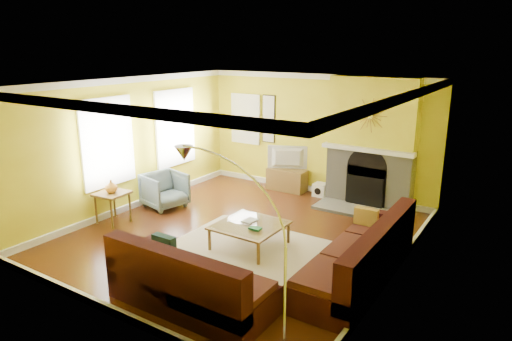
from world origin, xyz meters
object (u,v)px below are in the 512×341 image
Objects in this scene: sectional_sofa at (276,244)px; arc_lamp at (237,253)px; side_table at (113,208)px; armchair at (165,190)px; media_console at (287,180)px; coffee_table at (250,235)px.

arc_lamp is at bearing -73.71° from sectional_sofa.
armchair is at bearing 80.54° from side_table.
media_console is 1.50× the size of side_table.
arc_lamp is (2.30, -5.30, 0.86)m from media_console.
media_console is at bearing 63.43° from side_table.
media_console is at bearing 107.88° from coffee_table.
media_console is at bearing 113.43° from arc_lamp.
arc_lamp is (3.90, -2.90, 0.75)m from armchair.
armchair is at bearing 160.56° from sectional_sofa.
sectional_sofa is at bearing -32.01° from coffee_table.
media_console is (-1.80, 3.60, -0.20)m from sectional_sofa.
sectional_sofa is at bearing -63.43° from media_console.
armchair is 1.32× the size of side_table.
sectional_sofa is 3.61m from armchair.
sectional_sofa is 3.47× the size of coffee_table.
arc_lamp reaches higher than coffee_table.
media_console is at bearing 116.57° from sectional_sofa.
coffee_table is 1.16× the size of media_console.
media_console is 5.84m from arc_lamp.
arc_lamp is at bearing -113.35° from armchair.
side_table is 4.51m from arc_lamp.
sectional_sofa is 4.60× the size of armchair.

